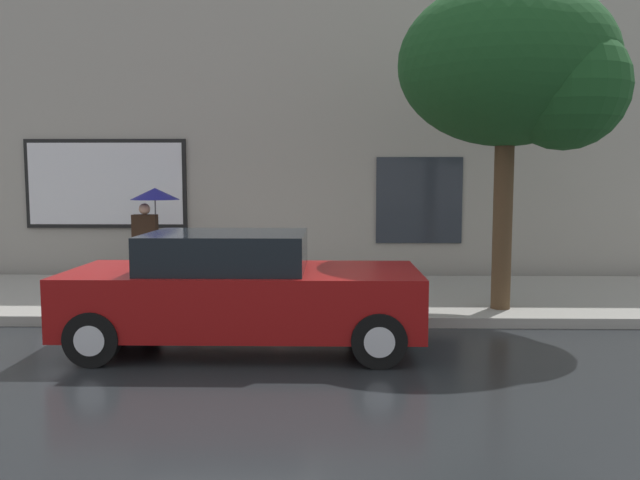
{
  "coord_description": "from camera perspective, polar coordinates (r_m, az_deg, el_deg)",
  "views": [
    {
      "loc": [
        1.43,
        -7.89,
        2.14
      ],
      "look_at": [
        1.25,
        1.8,
        1.2
      ],
      "focal_mm": 35.17,
      "sensor_mm": 36.0,
      "label": 1
    }
  ],
  "objects": [
    {
      "name": "street_tree",
      "position": [
        10.04,
        17.62,
        14.53
      ],
      "size": [
        3.26,
        2.77,
        4.93
      ],
      "color": "#4C3823",
      "rests_on": "sidewalk"
    },
    {
      "name": "pedestrian_with_umbrella",
      "position": [
        12.2,
        -15.07,
        2.73
      ],
      "size": [
        0.91,
        0.91,
        1.83
      ],
      "color": "black",
      "rests_on": "sidewalk"
    },
    {
      "name": "sidewalk",
      "position": [
        11.17,
        -6.31,
        -5.14
      ],
      "size": [
        20.0,
        4.0,
        0.15
      ],
      "primitive_type": "cube",
      "color": "gray",
      "rests_on": "ground"
    },
    {
      "name": "parked_car",
      "position": [
        8.01,
        -7.17,
        -4.66
      ],
      "size": [
        4.38,
        1.86,
        1.47
      ],
      "color": "maroon",
      "rests_on": "ground"
    },
    {
      "name": "fire_hydrant",
      "position": [
        9.79,
        -3.8,
        -4.17
      ],
      "size": [
        0.3,
        0.44,
        0.7
      ],
      "color": "white",
      "rests_on": "sidewalk"
    },
    {
      "name": "ground_plane",
      "position": [
        8.3,
        -9.0,
        -9.48
      ],
      "size": [
        60.0,
        60.0,
        0.0
      ],
      "primitive_type": "plane",
      "color": "black"
    },
    {
      "name": "building_facade",
      "position": [
        13.53,
        -5.19,
        11.21
      ],
      "size": [
        20.0,
        0.67,
        7.0
      ],
      "color": "#9E998E",
      "rests_on": "ground"
    }
  ]
}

